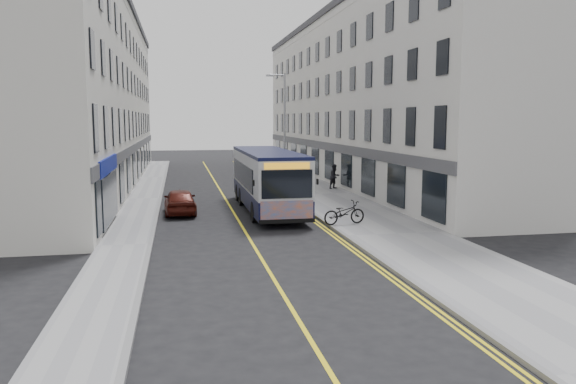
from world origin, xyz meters
name	(u,v)px	position (x,y,z in m)	size (l,w,h in m)	color
ground	(248,236)	(0.00, 0.00, 0.00)	(140.00, 140.00, 0.00)	black
pavement_east	(320,195)	(6.25, 12.00, 0.06)	(4.50, 64.00, 0.12)	gray
pavement_west	(144,199)	(-5.00, 12.00, 0.06)	(2.00, 64.00, 0.12)	gray
kerb_east	(287,195)	(4.00, 12.00, 0.07)	(0.18, 64.00, 0.13)	slate
kerb_west	(160,199)	(-4.00, 12.00, 0.07)	(0.18, 64.00, 0.13)	slate
road_centre_line	(225,198)	(0.00, 12.00, 0.00)	(0.12, 64.00, 0.01)	yellow
road_dbl_yellow_inner	(280,197)	(3.55, 12.00, 0.00)	(0.10, 64.00, 0.01)	yellow
road_dbl_yellow_outer	(283,196)	(3.75, 12.00, 0.00)	(0.10, 64.00, 0.01)	yellow
terrace_east	(356,100)	(11.50, 21.00, 6.50)	(6.00, 46.00, 13.00)	silver
terrace_west	(93,99)	(-9.00, 21.00, 6.50)	(6.00, 46.00, 13.00)	silver
streetlamp	(284,128)	(4.17, 14.00, 4.38)	(1.32, 0.18, 8.00)	#979A9F
city_bus	(267,178)	(1.88, 6.54, 1.79)	(2.63, 11.28, 3.28)	black
bicycle	(344,213)	(4.64, 1.24, 0.66)	(0.72, 2.06, 1.08)	black
pedestrian_near	(304,177)	(5.38, 13.15, 1.12)	(0.73, 0.48, 1.99)	olive
pedestrian_far	(335,176)	(7.92, 14.48, 0.98)	(0.84, 0.65, 1.73)	black
car_white	(257,173)	(3.20, 20.05, 0.79)	(1.66, 4.76, 1.57)	white
car_maroon	(180,201)	(-2.81, 6.39, 0.68)	(1.61, 4.00, 1.36)	#49130C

